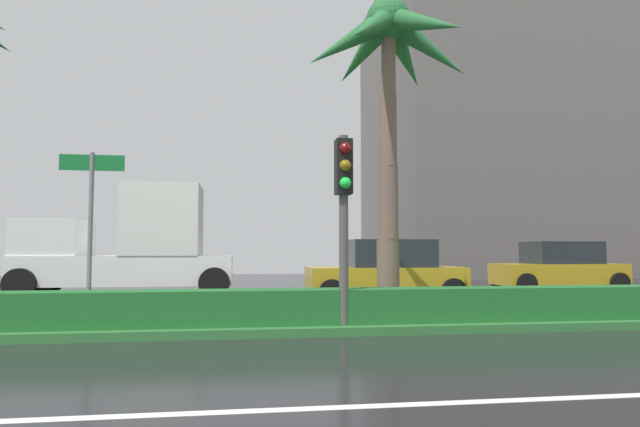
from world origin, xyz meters
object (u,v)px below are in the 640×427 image
box_truck_lead (131,246)px  car_in_traffic_third (559,268)px  street_name_sign (91,213)px  traffic_signal_median_right (344,194)px  car_in_traffic_second (386,272)px  palm_tree_centre_left (389,63)px

box_truck_lead → car_in_traffic_third: box_truck_lead is taller
street_name_sign → car_in_traffic_third: (13.51, 7.65, -1.25)m
car_in_traffic_third → traffic_signal_median_right: bearing=42.7°
box_truck_lead → car_in_traffic_second: size_ratio=1.49×
box_truck_lead → car_in_traffic_second: box_truck_lead is taller
box_truck_lead → car_in_traffic_third: 14.30m
car_in_traffic_third → street_name_sign: bearing=29.5°
street_name_sign → car_in_traffic_third: 15.57m
traffic_signal_median_right → box_truck_lead: (-5.14, 8.54, -0.86)m
street_name_sign → traffic_signal_median_right: bearing=-10.2°
box_truck_lead → traffic_signal_median_right: bearing=121.0°
car_in_traffic_second → traffic_signal_median_right: bearing=68.3°
traffic_signal_median_right → car_in_traffic_second: size_ratio=0.76×
car_in_traffic_second → car_in_traffic_third: (6.86, 2.71, 0.00)m
traffic_signal_median_right → car_in_traffic_third: bearing=42.7°
traffic_signal_median_right → car_in_traffic_second: (2.28, 5.73, -1.58)m
street_name_sign → box_truck_lead: size_ratio=0.47×
palm_tree_centre_left → street_name_sign: 6.51m
traffic_signal_median_right → street_name_sign: (-4.36, 0.79, -0.32)m
box_truck_lead → palm_tree_centre_left: bearing=132.3°
palm_tree_centre_left → car_in_traffic_second: 6.23m
traffic_signal_median_right → box_truck_lead: size_ratio=0.51×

